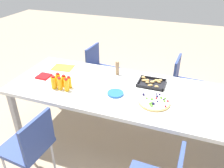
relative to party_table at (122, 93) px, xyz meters
The scene contains 17 objects.
ground_plane 0.69m from the party_table, ahead, with size 12.00×12.00×0.00m, color tan.
party_table is the anchor object (origin of this frame).
chair_near_left 1.06m from the party_table, 126.12° to the right, with size 0.43×0.43×0.83m.
chair_far_left 1.11m from the party_table, 126.08° to the left, with size 0.43×0.43×0.83m.
chair_far_right 1.08m from the party_table, 54.71° to the left, with size 0.42×0.42×0.83m.
juice_bottle_0 0.75m from the party_table, 161.93° to the right, with size 0.06×0.06×0.15m.
juice_bottle_1 0.68m from the party_table, 160.30° to the right, with size 0.05×0.05×0.14m.
juice_bottle_2 0.61m from the party_table, 157.52° to the right, with size 0.05×0.05×0.14m.
juice_bottle_3 0.73m from the party_table, 167.75° to the right, with size 0.05×0.05×0.15m.
juice_bottle_4 0.65m from the party_table, 165.97° to the right, with size 0.06×0.06×0.14m.
juice_bottle_5 0.59m from the party_table, 164.01° to the right, with size 0.05×0.05×0.14m.
fruit_pizza 0.41m from the party_table, 20.28° to the right, with size 0.32×0.32×0.05m.
snack_tray 0.36m from the party_table, 39.22° to the left, with size 0.30×0.24×0.04m.
plate_stack 0.14m from the party_table, 106.29° to the right, with size 0.17×0.17×0.02m.
napkin_stack 0.97m from the party_table, behind, with size 0.15×0.15×0.02m, color red.
cardboard_tube 0.38m from the party_table, 117.62° to the left, with size 0.04×0.04×0.17m, color #9E7A56.
paper_folder 0.92m from the party_table, 164.32° to the left, with size 0.26×0.20×0.01m, color yellow.
Camera 1 is at (0.63, -2.04, 2.03)m, focal length 36.64 mm.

